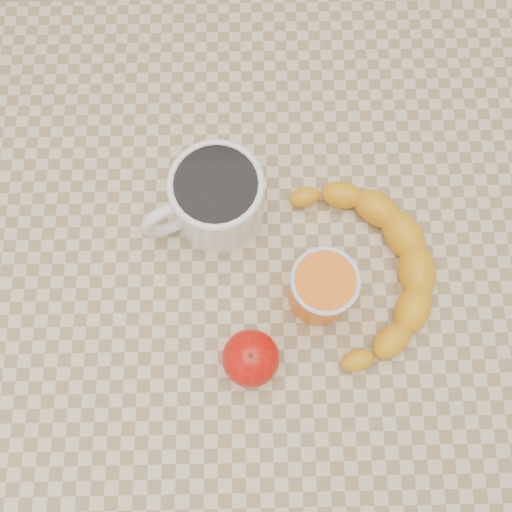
{
  "coord_description": "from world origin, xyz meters",
  "views": [
    {
      "loc": [
        -0.0,
        -0.19,
        1.45
      ],
      "look_at": [
        0.0,
        0.0,
        0.77
      ],
      "focal_mm": 40.0,
      "sensor_mm": 36.0,
      "label": 1
    }
  ],
  "objects_px": {
    "table": "(256,276)",
    "orange_juice_glass": "(321,289)",
    "coffee_mug": "(215,198)",
    "apple": "(251,358)",
    "banana": "(366,270)"
  },
  "relations": [
    {
      "from": "banana",
      "to": "apple",
      "type": "bearing_deg",
      "value": -148.39
    },
    {
      "from": "table",
      "to": "orange_juice_glass",
      "type": "xyz_separation_m",
      "value": [
        0.08,
        -0.05,
        0.13
      ]
    },
    {
      "from": "apple",
      "to": "banana",
      "type": "height_order",
      "value": "apple"
    },
    {
      "from": "table",
      "to": "coffee_mug",
      "type": "xyz_separation_m",
      "value": [
        -0.05,
        0.07,
        0.14
      ]
    },
    {
      "from": "coffee_mug",
      "to": "apple",
      "type": "relative_size",
      "value": 1.94
    },
    {
      "from": "banana",
      "to": "orange_juice_glass",
      "type": "bearing_deg",
      "value": -159.77
    },
    {
      "from": "orange_juice_glass",
      "to": "apple",
      "type": "xyz_separation_m",
      "value": [
        -0.08,
        -0.08,
        -0.02
      ]
    },
    {
      "from": "orange_juice_glass",
      "to": "table",
      "type": "bearing_deg",
      "value": 147.21
    },
    {
      "from": "orange_juice_glass",
      "to": "banana",
      "type": "distance_m",
      "value": 0.07
    },
    {
      "from": "apple",
      "to": "banana",
      "type": "relative_size",
      "value": 0.29
    },
    {
      "from": "apple",
      "to": "orange_juice_glass",
      "type": "bearing_deg",
      "value": 42.64
    },
    {
      "from": "table",
      "to": "coffee_mug",
      "type": "relative_size",
      "value": 4.67
    },
    {
      "from": "orange_juice_glass",
      "to": "coffee_mug",
      "type": "bearing_deg",
      "value": 137.47
    },
    {
      "from": "coffee_mug",
      "to": "orange_juice_glass",
      "type": "relative_size",
      "value": 1.85
    },
    {
      "from": "coffee_mug",
      "to": "banana",
      "type": "distance_m",
      "value": 0.21
    }
  ]
}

